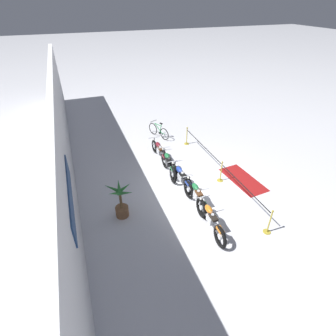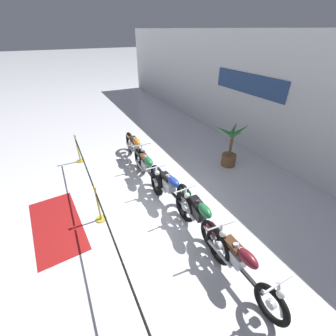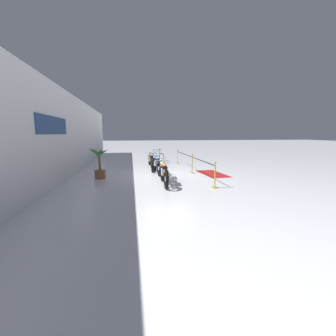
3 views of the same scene
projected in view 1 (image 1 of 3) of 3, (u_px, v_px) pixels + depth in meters
ground_plane at (194, 185)px, 11.83m from camera, size 120.00×120.00×0.00m
back_wall at (64, 168)px, 9.16m from camera, size 28.00×0.29×4.20m
motorcycle_orange_0 at (210, 219)px, 9.32m from camera, size 2.31×0.62×0.98m
motorcycle_green_1 at (197, 196)px, 10.45m from camera, size 2.34×0.62×0.94m
motorcycle_blue_2 at (181, 178)px, 11.42m from camera, size 2.29×0.62×0.97m
motorcycle_green_3 at (168, 164)px, 12.38m from camera, size 2.42×0.62×0.98m
motorcycle_maroon_4 at (159, 151)px, 13.41m from camera, size 2.32×0.62×0.92m
bicycle at (159, 131)px, 15.59m from camera, size 1.62×0.76×0.96m
potted_palm_left_of_row at (121, 203)px, 9.81m from camera, size 1.02×0.98×1.57m
stanchion_far_left at (234, 181)px, 10.89m from camera, size 7.22×0.28×1.05m
stanchion_mid_left at (221, 174)px, 11.88m from camera, size 0.28×0.28×1.05m
stanchion_mid_right at (187, 138)px, 14.85m from camera, size 0.28×0.28×1.05m
floor_banner at (243, 180)px, 12.14m from camera, size 2.47×1.28×0.01m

